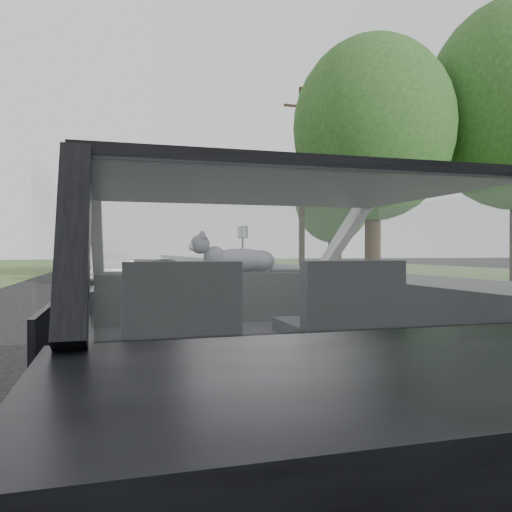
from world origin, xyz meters
TOP-DOWN VIEW (x-y plane):
  - ground at (0.00, 0.00)m, footprint 140.00×140.00m
  - subject_car at (0.00, 0.00)m, footprint 1.80×4.00m
  - dashboard at (0.00, 0.62)m, footprint 1.58×0.45m
  - driver_seat at (-0.40, -0.29)m, footprint 0.50×0.72m
  - passenger_seat at (0.40, -0.29)m, footprint 0.50×0.72m
  - steering_wheel at (-0.40, 0.33)m, footprint 0.36×0.36m
  - cat at (0.10, 0.59)m, footprint 0.60×0.21m
  - guardrail at (4.30, 10.00)m, footprint 0.05×90.00m
  - other_car at (-1.20, 16.57)m, footprint 2.53×4.76m
  - highway_sign at (5.16, 20.47)m, footprint 0.32×0.92m
  - utility_pole at (7.58, 18.94)m, footprint 0.35×0.35m
  - tree_0 at (7.33, 11.93)m, footprint 6.44×6.44m
  - tree_2 at (9.75, 20.28)m, footprint 5.03×5.03m
  - tree_3 at (14.23, 29.26)m, footprint 7.52×7.52m

SIDE VIEW (x-z plane):
  - ground at x=0.00m, z-range 0.00..0.00m
  - guardrail at x=4.30m, z-range 0.42..0.74m
  - subject_car at x=0.00m, z-range 0.00..1.45m
  - other_car at x=-1.20m, z-range 0.00..1.49m
  - dashboard at x=0.00m, z-range 0.70..1.00m
  - driver_seat at x=-0.40m, z-range 0.67..1.09m
  - passenger_seat at x=0.40m, z-range 0.67..1.09m
  - steering_wheel at x=-0.40m, z-range 0.90..0.94m
  - cat at x=0.10m, z-range 0.95..1.22m
  - highway_sign at x=5.16m, z-range 0.00..2.31m
  - tree_2 at x=9.75m, z-range 0.00..5.75m
  - tree_0 at x=7.33m, z-range 0.00..7.81m
  - utility_pole at x=7.58m, z-range 0.00..8.64m
  - tree_3 at x=14.23m, z-range 0.00..8.67m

